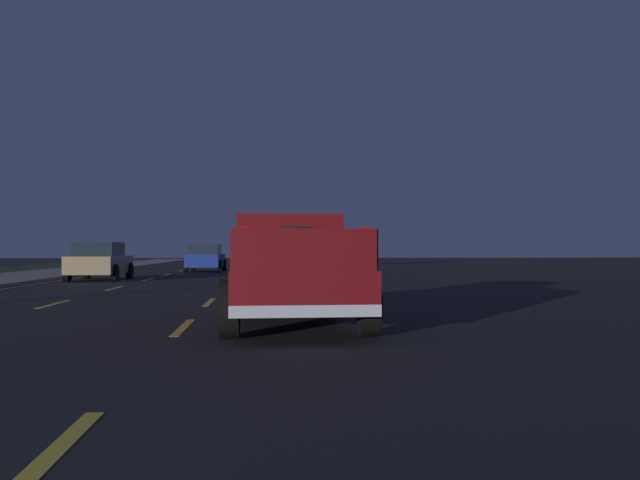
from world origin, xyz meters
TOP-DOWN VIEW (x-y plane):
  - ground at (27.00, 0.00)m, footprint 144.00×144.00m
  - lane_markings at (29.99, 3.09)m, footprint 108.00×7.04m
  - pickup_truck at (11.34, -3.50)m, footprint 5.48×2.39m
  - sedan_tan at (28.22, 3.64)m, footprint 4.40×2.02m
  - sedan_blue at (38.46, 0.23)m, footprint 4.45×2.11m

SIDE VIEW (x-z plane):
  - ground at x=27.00m, z-range 0.00..0.00m
  - lane_markings at x=29.99m, z-range 0.00..0.01m
  - sedan_tan at x=28.22m, z-range 0.01..1.55m
  - sedan_blue at x=38.46m, z-range 0.01..1.55m
  - pickup_truck at x=11.34m, z-range 0.05..1.92m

